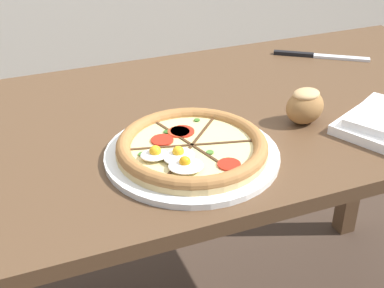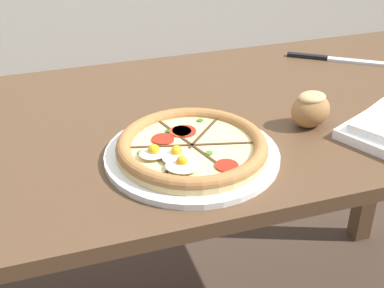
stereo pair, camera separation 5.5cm
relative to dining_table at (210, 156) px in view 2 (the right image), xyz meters
name	(u,v)px [view 2 (the right image)]	position (x,y,z in m)	size (l,w,h in m)	color
dining_table	(210,156)	(0.00, 0.00, 0.00)	(1.52, 0.72, 0.77)	#513823
pizza	(192,149)	(-0.10, -0.16, 0.13)	(0.33, 0.33, 0.05)	white
bread_piece_mid	(311,109)	(0.17, -0.12, 0.15)	(0.09, 0.07, 0.08)	olive
knife_main	(334,59)	(0.42, 0.19, 0.11)	(0.22, 0.16, 0.01)	silver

